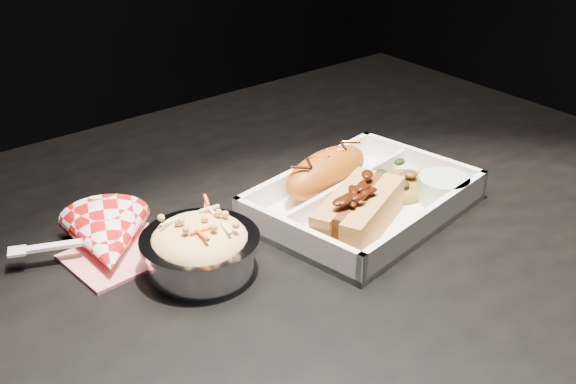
# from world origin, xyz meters

# --- Properties ---
(dining_table) EXTENTS (1.20, 0.80, 0.75)m
(dining_table) POSITION_xyz_m (0.00, 0.00, 0.66)
(dining_table) COLOR black
(dining_table) RESTS_ON ground
(food_tray) EXTENTS (0.28, 0.22, 0.04)m
(food_tray) POSITION_xyz_m (0.13, -0.03, 0.76)
(food_tray) COLOR white
(food_tray) RESTS_ON dining_table
(fried_pastry) EXTENTS (0.14, 0.08, 0.05)m
(fried_pastry) POSITION_xyz_m (0.12, 0.02, 0.78)
(fried_pastry) COLOR #B65612
(fried_pastry) RESTS_ON food_tray
(hotdog) EXTENTS (0.15, 0.11, 0.06)m
(hotdog) POSITION_xyz_m (0.09, -0.07, 0.78)
(hotdog) COLOR #D39048
(hotdog) RESTS_ON food_tray
(fried_rice_mound) EXTENTS (0.10, 0.08, 0.03)m
(fried_rice_mound) POSITION_xyz_m (0.20, -0.03, 0.77)
(fried_rice_mound) COLOR olive
(fried_rice_mound) RESTS_ON food_tray
(cupcake_liner) EXTENTS (0.06, 0.06, 0.03)m
(cupcake_liner) POSITION_xyz_m (0.22, -0.08, 0.77)
(cupcake_liner) COLOR beige
(cupcake_liner) RESTS_ON food_tray
(foil_coleslaw_cup) EXTENTS (0.12, 0.12, 0.07)m
(foil_coleslaw_cup) POSITION_xyz_m (-0.08, -0.02, 0.78)
(foil_coleslaw_cup) COLOR silver
(foil_coleslaw_cup) RESTS_ON dining_table
(napkin_fork) EXTENTS (0.16, 0.14, 0.10)m
(napkin_fork) POSITION_xyz_m (-0.14, 0.07, 0.77)
(napkin_fork) COLOR red
(napkin_fork) RESTS_ON dining_table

